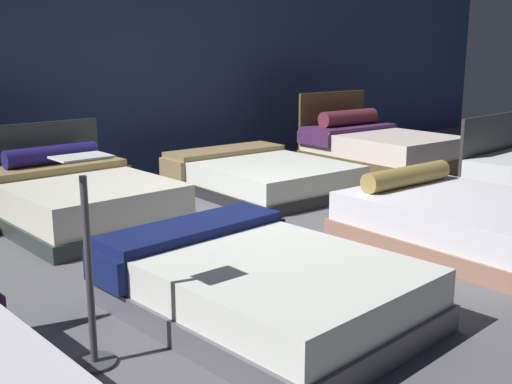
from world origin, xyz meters
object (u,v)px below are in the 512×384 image
at_px(bed_6, 260,175).
at_px(price_sign, 90,286).
at_px(bed_1, 260,284).
at_px(bed_2, 466,221).
at_px(bed_5, 78,198).
at_px(bed_7, 377,148).

relative_size(bed_6, price_sign, 1.87).
distance_m(bed_1, bed_6, 3.66).
xyz_separation_m(bed_2, bed_5, (-2.33, 2.91, 0.04)).
xyz_separation_m(bed_5, bed_6, (2.35, -0.10, -0.06)).
bearing_deg(price_sign, bed_2, -2.80).
relative_size(bed_1, price_sign, 1.76).
bearing_deg(bed_2, bed_7, 52.73).
height_order(bed_7, price_sign, price_sign).
height_order(bed_1, bed_6, bed_1).
bearing_deg(bed_7, bed_1, -146.63).
bearing_deg(bed_2, bed_1, -179.52).
bearing_deg(bed_1, bed_5, 85.69).
xyz_separation_m(bed_7, price_sign, (-5.88, -2.68, 0.17)).
bearing_deg(bed_7, bed_5, -177.76).
height_order(bed_5, bed_7, bed_7).
distance_m(bed_2, bed_5, 3.73).
distance_m(bed_5, bed_7, 4.68).
xyz_separation_m(bed_6, price_sign, (-3.55, -2.65, 0.27)).
relative_size(bed_2, price_sign, 1.77).
bearing_deg(bed_6, bed_5, -179.91).
height_order(bed_5, price_sign, price_sign).
bearing_deg(bed_5, bed_7, -1.90).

